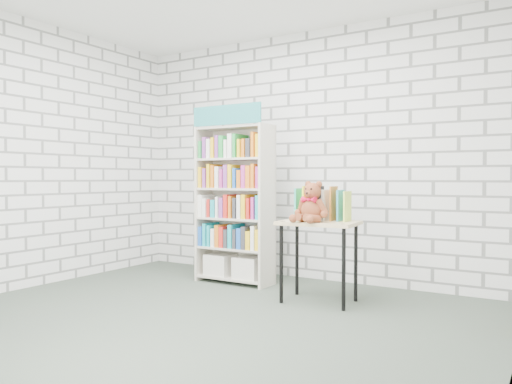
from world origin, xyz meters
The scene contains 6 objects.
ground centered at (0.00, 0.00, 0.00)m, with size 4.50×4.50×0.00m, color #3B463B.
room_shell centered at (0.00, 0.00, 1.78)m, with size 4.52×4.02×2.81m.
bookshelf centered at (-0.55, 1.36, 0.87)m, with size 0.85×0.33×1.91m.
display_table centered at (0.59, 1.04, 0.64)m, with size 0.73×0.53×0.75m.
table_books centered at (0.58, 1.16, 0.89)m, with size 0.50×0.25×0.29m.
teddy_bear centered at (0.57, 0.93, 0.89)m, with size 0.34×0.32×0.37m.
Camera 1 is at (2.48, -3.14, 1.14)m, focal length 35.00 mm.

